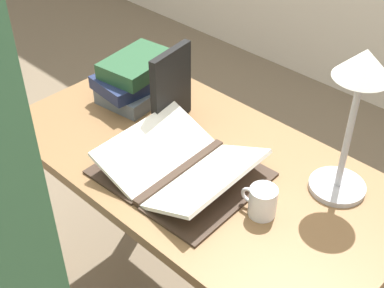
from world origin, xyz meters
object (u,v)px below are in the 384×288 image
book_stack_tall (138,78)px  reading_lamp (357,95)px  book_standing_upright (171,88)px  coffee_mug (262,201)px  open_book (180,167)px

book_stack_tall → reading_lamp: (0.75, 0.06, 0.24)m
book_standing_upright → reading_lamp: 0.60m
book_standing_upright → reading_lamp: reading_lamp is taller
book_stack_tall → book_standing_upright: (0.19, -0.03, 0.06)m
book_standing_upright → coffee_mug: (0.47, -0.13, -0.09)m
coffee_mug → book_standing_upright: bearing=164.3°
book_stack_tall → open_book: bearing=-26.5°
open_book → book_stack_tall: book_stack_tall is taller
book_standing_upright → book_stack_tall: bearing=162.8°
reading_lamp → coffee_mug: bearing=-112.7°
reading_lamp → coffee_mug: reading_lamp is taller
book_stack_tall → book_standing_upright: 0.20m
book_standing_upright → reading_lamp: size_ratio=0.60×
open_book → book_standing_upright: 0.28m
open_book → book_standing_upright: bearing=138.2°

